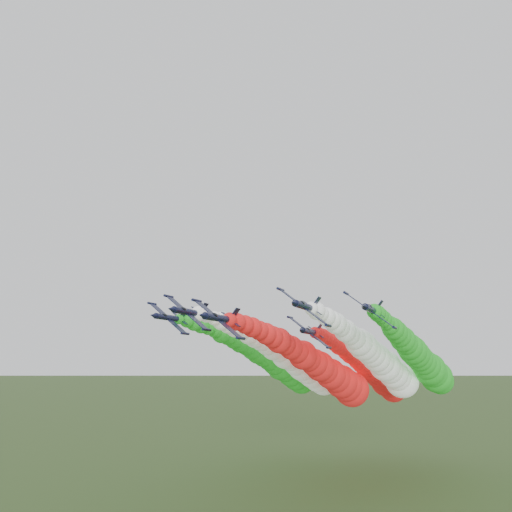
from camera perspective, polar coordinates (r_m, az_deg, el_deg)
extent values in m
cylinder|color=#111433|center=(78.48, -4.23, -7.10)|extent=(1.59, 9.27, 1.59)
cone|color=#111433|center=(73.70, -6.19, -6.75)|extent=(1.45, 1.85, 1.45)
cone|color=black|center=(82.98, -2.61, -7.38)|extent=(1.45, 0.93, 1.45)
ellipsoid|color=black|center=(76.58, -4.77, -6.73)|extent=(1.05, 1.94, 1.01)
cube|color=#111433|center=(78.33, -4.36, -7.18)|extent=(7.89, 1.96, 6.16)
cylinder|color=#111433|center=(80.51, -6.80, -5.09)|extent=(0.64, 2.68, 0.64)
cylinder|color=#111433|center=(76.42, -1.76, -9.37)|extent=(0.64, 2.68, 0.64)
cube|color=#111433|center=(81.73, -2.49, -6.66)|extent=(1.57, 1.55, 1.96)
cube|color=#111433|center=(81.93, -2.90, -7.24)|extent=(3.15, 1.13, 2.48)
sphere|color=red|center=(81.69, -3.05, -7.31)|extent=(2.46, 2.46, 2.46)
sphere|color=red|center=(84.30, -2.16, -7.54)|extent=(2.98, 2.98, 2.98)
sphere|color=red|center=(86.91, -1.30, -7.82)|extent=(3.25, 3.25, 3.25)
sphere|color=red|center=(89.53, -0.47, -8.15)|extent=(3.62, 3.62, 3.62)
sphere|color=red|center=(92.14, 0.34, -8.49)|extent=(3.58, 3.58, 3.58)
sphere|color=red|center=(94.76, 1.12, -8.86)|extent=(4.11, 4.11, 4.11)
sphere|color=red|center=(97.39, 1.87, -9.23)|extent=(4.27, 4.27, 4.27)
sphere|color=red|center=(100.02, 2.61, -9.62)|extent=(5.05, 5.05, 5.05)
sphere|color=red|center=(102.66, 3.32, -10.01)|extent=(4.49, 4.49, 4.49)
sphere|color=red|center=(105.31, 4.02, -10.40)|extent=(4.99, 4.99, 4.99)
sphere|color=red|center=(107.96, 4.70, -10.80)|extent=(5.00, 5.00, 5.00)
sphere|color=red|center=(110.63, 5.37, -11.19)|extent=(6.31, 6.31, 6.31)
sphere|color=red|center=(113.30, 6.02, -11.59)|extent=(5.54, 5.54, 5.54)
sphere|color=red|center=(115.98, 6.66, -11.99)|extent=(6.17, 6.17, 6.17)
sphere|color=red|center=(118.68, 7.29, -12.39)|extent=(6.88, 6.88, 6.88)
sphere|color=red|center=(121.38, 7.91, -12.78)|extent=(6.14, 6.14, 6.14)
sphere|color=red|center=(124.10, 8.52, -13.18)|extent=(7.28, 7.28, 7.28)
sphere|color=red|center=(126.82, 9.12, -13.57)|extent=(7.20, 7.20, 7.20)
sphere|color=red|center=(129.56, 9.71, -13.96)|extent=(8.14, 8.14, 8.14)
sphere|color=red|center=(132.31, 10.29, -14.34)|extent=(8.17, 8.17, 8.17)
sphere|color=red|center=(135.07, 10.86, -14.72)|extent=(8.95, 8.95, 8.95)
cylinder|color=#111433|center=(87.87, -7.76, -6.36)|extent=(1.59, 9.27, 1.59)
cone|color=#111433|center=(83.25, -9.69, -5.99)|extent=(1.45, 1.85, 1.45)
cone|color=black|center=(92.21, -6.14, -6.66)|extent=(1.45, 0.93, 1.45)
ellipsoid|color=black|center=(86.01, -8.31, -6.00)|extent=(1.05, 1.94, 1.01)
cube|color=#111433|center=(87.73, -7.88, -6.42)|extent=(7.89, 1.96, 6.16)
cylinder|color=#111433|center=(90.13, -9.96, -4.56)|extent=(0.64, 2.68, 0.64)
cylinder|color=#111433|center=(85.54, -5.67, -8.38)|extent=(0.64, 2.68, 0.64)
cube|color=#111433|center=(90.96, -6.08, -5.99)|extent=(1.57, 1.55, 1.96)
cube|color=#111433|center=(91.19, -6.44, -6.51)|extent=(3.15, 1.13, 2.48)
sphere|color=white|center=(90.96, -6.59, -6.57)|extent=(2.84, 2.84, 2.84)
sphere|color=white|center=(93.49, -5.68, -6.81)|extent=(2.59, 2.59, 2.59)
sphere|color=white|center=(96.01, -4.81, -7.09)|extent=(2.70, 2.70, 2.70)
sphere|color=white|center=(98.53, -3.97, -7.41)|extent=(3.65, 3.65, 3.65)
sphere|color=white|center=(101.06, -3.16, -7.75)|extent=(3.91, 3.91, 3.91)
sphere|color=white|center=(103.60, -2.36, -8.11)|extent=(4.25, 4.25, 4.25)
sphere|color=white|center=(106.13, -1.59, -8.48)|extent=(3.99, 3.99, 3.99)
sphere|color=white|center=(108.68, -0.83, -8.86)|extent=(4.64, 4.64, 4.64)
sphere|color=white|center=(111.23, -0.10, -9.24)|extent=(4.82, 4.82, 4.82)
sphere|color=white|center=(113.79, 0.62, -9.63)|extent=(4.74, 4.74, 4.74)
sphere|color=white|center=(116.36, 1.32, -10.02)|extent=(5.22, 5.22, 5.22)
sphere|color=white|center=(118.94, 2.01, -10.42)|extent=(5.86, 5.86, 5.86)
sphere|color=white|center=(121.52, 2.69, -10.81)|extent=(5.38, 5.38, 5.38)
sphere|color=white|center=(124.12, 3.35, -11.21)|extent=(6.75, 6.75, 6.75)
sphere|color=white|center=(126.73, 4.00, -11.60)|extent=(6.09, 6.09, 6.09)
sphere|color=white|center=(129.34, 4.65, -12.00)|extent=(6.75, 6.75, 6.75)
sphere|color=white|center=(131.97, 5.28, -12.39)|extent=(7.60, 7.60, 7.60)
sphere|color=white|center=(134.61, 5.90, -12.78)|extent=(7.50, 7.50, 7.50)
sphere|color=white|center=(137.26, 6.51, -13.17)|extent=(7.90, 7.90, 7.90)
sphere|color=white|center=(139.93, 7.12, -13.55)|extent=(8.04, 8.04, 8.04)
sphere|color=white|center=(142.60, 7.71, -13.94)|extent=(7.84, 7.84, 7.84)
cylinder|color=#111433|center=(80.18, 5.58, -5.74)|extent=(1.59, 9.27, 1.59)
cone|color=#111433|center=(75.03, 4.30, -5.34)|extent=(1.45, 1.85, 1.45)
cone|color=black|center=(84.98, 6.62, -6.07)|extent=(1.45, 0.93, 1.45)
ellipsoid|color=black|center=(78.19, 5.29, -5.35)|extent=(1.05, 1.94, 1.01)
cube|color=#111433|center=(80.01, 5.47, -5.82)|extent=(7.89, 1.96, 6.16)
cylinder|color=#111433|center=(81.65, 2.81, -3.84)|extent=(0.64, 2.68, 0.64)
cylinder|color=#111433|center=(78.64, 8.25, -7.86)|extent=(0.64, 2.68, 0.64)
cube|color=#111433|center=(83.80, 6.86, -5.34)|extent=(1.57, 1.55, 1.96)
cube|color=#111433|center=(83.89, 6.46, -5.91)|extent=(3.15, 1.13, 2.48)
sphere|color=white|center=(83.61, 6.34, -5.98)|extent=(2.30, 2.30, 2.30)
sphere|color=white|center=(86.39, 6.92, -6.23)|extent=(3.11, 3.11, 3.11)
sphere|color=white|center=(89.15, 7.49, -6.54)|extent=(2.68, 2.68, 2.68)
sphere|color=white|center=(91.91, 8.05, -6.88)|extent=(3.40, 3.40, 3.40)
sphere|color=white|center=(94.67, 8.59, -7.24)|extent=(3.63, 3.63, 3.63)
sphere|color=white|center=(97.43, 9.13, -7.62)|extent=(4.13, 4.13, 4.13)
sphere|color=white|center=(100.19, 9.65, -8.00)|extent=(3.73, 3.73, 3.73)
sphere|color=white|center=(102.95, 10.17, -8.40)|extent=(4.56, 4.56, 4.56)
sphere|color=white|center=(105.72, 10.68, -8.79)|extent=(4.34, 4.34, 4.34)
sphere|color=white|center=(108.48, 11.18, -9.19)|extent=(4.78, 4.78, 4.78)
sphere|color=white|center=(111.26, 11.67, -9.60)|extent=(5.92, 5.92, 5.92)
sphere|color=white|center=(114.03, 12.16, -10.00)|extent=(6.32, 6.32, 6.32)
sphere|color=white|center=(116.82, 12.64, -10.40)|extent=(6.01, 6.01, 6.01)
sphere|color=white|center=(119.61, 13.12, -10.80)|extent=(6.22, 6.22, 6.22)
sphere|color=white|center=(122.40, 13.59, -11.20)|extent=(6.67, 6.67, 6.67)
sphere|color=white|center=(125.21, 14.06, -11.60)|extent=(6.52, 6.52, 6.52)
sphere|color=white|center=(128.02, 14.52, -12.00)|extent=(7.61, 7.61, 7.61)
sphere|color=white|center=(130.85, 14.98, -12.39)|extent=(6.99, 6.99, 6.99)
sphere|color=white|center=(133.68, 15.44, -12.78)|extent=(7.48, 7.48, 7.48)
sphere|color=white|center=(136.53, 15.89, -13.16)|extent=(6.99, 6.99, 6.99)
sphere|color=white|center=(139.38, 16.34, -13.55)|extent=(8.67, 8.67, 8.67)
cylinder|color=#111433|center=(99.23, -9.89, -6.96)|extent=(1.59, 9.27, 1.59)
cone|color=#111433|center=(94.72, -11.70, -6.66)|extent=(1.45, 1.85, 1.45)
cone|color=black|center=(103.48, -8.36, -7.21)|extent=(1.45, 0.93, 1.45)
ellipsoid|color=black|center=(97.41, -10.42, -6.66)|extent=(1.05, 1.94, 1.01)
cube|color=#111433|center=(99.10, -10.01, -7.02)|extent=(7.89, 1.96, 6.16)
cylinder|color=#111433|center=(101.58, -11.80, -5.35)|extent=(0.64, 2.68, 0.64)
cylinder|color=#111433|center=(96.82, -8.11, -8.77)|extent=(0.64, 2.68, 0.64)
cube|color=#111433|center=(102.22, -8.33, -6.63)|extent=(1.57, 1.55, 1.96)
cube|color=#111433|center=(102.48, -8.65, -7.09)|extent=(3.15, 1.13, 2.48)
sphere|color=#1E9B1F|center=(102.26, -8.79, -7.14)|extent=(2.06, 2.06, 2.06)
sphere|color=#1E9B1F|center=(104.73, -7.93, -7.34)|extent=(2.86, 2.86, 2.86)
sphere|color=#1E9B1F|center=(107.20, -7.10, -7.59)|extent=(3.41, 3.41, 3.41)
sphere|color=#1E9B1F|center=(109.67, -6.29, -7.87)|extent=(3.56, 3.56, 3.56)
sphere|color=#1E9B1F|center=(112.15, -5.50, -8.17)|extent=(3.20, 3.20, 3.20)
sphere|color=#1E9B1F|center=(114.62, -4.74, -8.49)|extent=(3.33, 3.33, 3.33)
sphere|color=#1E9B1F|center=(117.11, -3.99, -8.82)|extent=(4.51, 4.51, 4.51)
sphere|color=#1E9B1F|center=(119.60, -3.25, -9.16)|extent=(4.13, 4.13, 4.13)
sphere|color=#1E9B1F|center=(122.09, -2.54, -9.51)|extent=(4.55, 4.55, 4.55)
sphere|color=#1E9B1F|center=(124.59, -1.83, -9.86)|extent=(4.99, 4.99, 4.99)
sphere|color=#1E9B1F|center=(127.10, -1.14, -10.22)|extent=(4.77, 4.77, 4.77)
sphere|color=#1E9B1F|center=(129.62, -0.46, -10.58)|extent=(5.37, 5.37, 5.37)
sphere|color=#1E9B1F|center=(132.15, 0.20, -10.95)|extent=(5.97, 5.97, 5.97)
sphere|color=#1E9B1F|center=(134.69, 0.86, -11.32)|extent=(5.95, 5.95, 5.95)
sphere|color=#1E9B1F|center=(137.23, 1.51, -11.68)|extent=(6.12, 6.12, 6.12)
sphere|color=#1E9B1F|center=(139.79, 2.14, -12.05)|extent=(6.81, 6.81, 6.81)
sphere|color=#1E9B1F|center=(142.35, 2.77, -12.42)|extent=(7.76, 7.76, 7.76)
sphere|color=#1E9B1F|center=(144.93, 3.39, -12.79)|extent=(7.14, 7.14, 7.14)
sphere|color=#1E9B1F|center=(147.52, 4.00, -13.16)|extent=(7.83, 7.83, 7.83)
sphere|color=#1E9B1F|center=(150.12, 4.60, -13.52)|extent=(8.18, 8.18, 8.18)
sphere|color=#1E9B1F|center=(152.74, 5.20, -13.89)|extent=(8.19, 8.19, 8.19)
cylinder|color=#111433|center=(86.52, 12.95, -5.97)|extent=(1.59, 9.27, 1.59)
cone|color=#111433|center=(81.19, 12.24, -5.63)|extent=(1.45, 1.85, 1.45)
cone|color=black|center=(91.47, 13.53, -6.25)|extent=(1.45, 0.93, 1.45)
ellipsoid|color=black|center=(84.50, 12.85, -5.61)|extent=(1.05, 1.94, 1.01)
cube|color=#111433|center=(86.33, 12.87, -6.04)|extent=(7.89, 1.96, 6.16)
cylinder|color=#111433|center=(87.46, 10.26, -4.22)|extent=(0.64, 2.68, 0.64)
cylinder|color=#111433|center=(85.47, 15.56, -7.89)|extent=(0.64, 2.68, 0.64)
cube|color=#111433|center=(90.33, 13.84, -5.57)|extent=(1.57, 1.55, 1.96)
cube|color=#111433|center=(90.36, 13.46, -6.11)|extent=(3.15, 1.13, 2.48)
sphere|color=#1E9B1F|center=(90.06, 13.37, -6.17)|extent=(2.69, 2.69, 2.69)
sphere|color=#1E9B1F|center=(92.92, 13.71, -6.40)|extent=(3.05, 3.05, 3.05)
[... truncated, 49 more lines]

